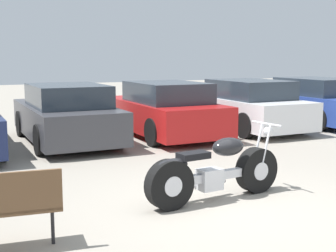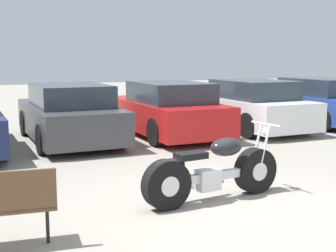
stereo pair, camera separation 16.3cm
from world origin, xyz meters
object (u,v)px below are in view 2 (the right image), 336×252
(parked_car_blue, at_px, (317,102))
(parked_car_white, at_px, (249,106))
(parked_car_dark_grey, at_px, (69,115))
(parked_car_red, at_px, (167,110))
(motorcycle, at_px, (212,172))

(parked_car_blue, bearing_deg, parked_car_white, -178.13)
(parked_car_blue, bearing_deg, parked_car_dark_grey, 179.50)
(parked_car_red, relative_size, parked_car_white, 1.00)
(motorcycle, xyz_separation_m, parked_car_blue, (6.75, 5.41, 0.24))
(parked_car_dark_grey, xyz_separation_m, parked_car_white, (5.05, -0.15, 0.00))
(parked_car_dark_grey, bearing_deg, parked_car_white, -1.69)
(motorcycle, xyz_separation_m, parked_car_dark_grey, (-0.83, 5.47, 0.24))
(parked_car_white, bearing_deg, parked_car_red, 179.39)
(parked_car_red, distance_m, parked_car_white, 2.53)
(parked_car_red, distance_m, parked_car_blue, 5.05)
(parked_car_dark_grey, relative_size, parked_car_blue, 1.00)
(motorcycle, relative_size, parked_car_blue, 0.53)
(parked_car_blue, bearing_deg, parked_car_red, -179.37)
(parked_car_red, bearing_deg, parked_car_blue, 0.63)
(parked_car_white, distance_m, parked_car_blue, 2.53)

